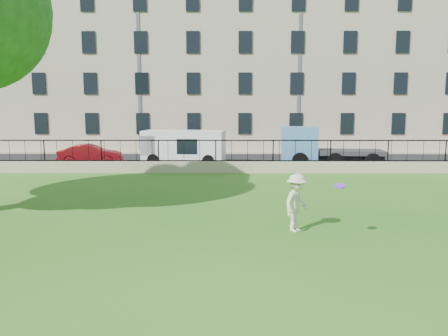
{
  "coord_description": "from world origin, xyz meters",
  "views": [
    {
      "loc": [
        0.59,
        -10.7,
        3.38
      ],
      "look_at": [
        0.49,
        3.5,
        1.42
      ],
      "focal_mm": 35.0,
      "sensor_mm": 36.0,
      "label": 1
    }
  ],
  "objects_px": {
    "man": "(297,203)",
    "frisbee": "(340,186)",
    "blue_truck": "(329,147)",
    "red_sedan": "(91,155)",
    "white_van": "(184,148)"
  },
  "relations": [
    {
      "from": "man",
      "to": "blue_truck",
      "type": "bearing_deg",
      "value": 19.88
    },
    {
      "from": "red_sedan",
      "to": "blue_truck",
      "type": "xyz_separation_m",
      "value": [
        14.03,
        -0.69,
        0.54
      ]
    },
    {
      "from": "man",
      "to": "red_sedan",
      "type": "xyz_separation_m",
      "value": [
        -10.03,
        14.08,
        -0.19
      ]
    },
    {
      "from": "frisbee",
      "to": "red_sedan",
      "type": "xyz_separation_m",
      "value": [
        -10.98,
        14.94,
        -0.82
      ]
    },
    {
      "from": "man",
      "to": "white_van",
      "type": "bearing_deg",
      "value": 53.89
    },
    {
      "from": "man",
      "to": "blue_truck",
      "type": "relative_size",
      "value": 0.29
    },
    {
      "from": "frisbee",
      "to": "red_sedan",
      "type": "bearing_deg",
      "value": 126.32
    },
    {
      "from": "red_sedan",
      "to": "white_van",
      "type": "distance_m",
      "value": 5.56
    },
    {
      "from": "red_sedan",
      "to": "white_van",
      "type": "xyz_separation_m",
      "value": [
        5.53,
        0.31,
        0.4
      ]
    },
    {
      "from": "frisbee",
      "to": "blue_truck",
      "type": "bearing_deg",
      "value": 77.9
    },
    {
      "from": "frisbee",
      "to": "white_van",
      "type": "xyz_separation_m",
      "value": [
        -5.44,
        15.25,
        -0.41
      ]
    },
    {
      "from": "red_sedan",
      "to": "blue_truck",
      "type": "bearing_deg",
      "value": -99.83
    },
    {
      "from": "frisbee",
      "to": "red_sedan",
      "type": "relative_size",
      "value": 0.07
    },
    {
      "from": "man",
      "to": "white_van",
      "type": "xyz_separation_m",
      "value": [
        -4.5,
        14.38,
        0.21
      ]
    },
    {
      "from": "man",
      "to": "frisbee",
      "type": "height_order",
      "value": "man"
    }
  ]
}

